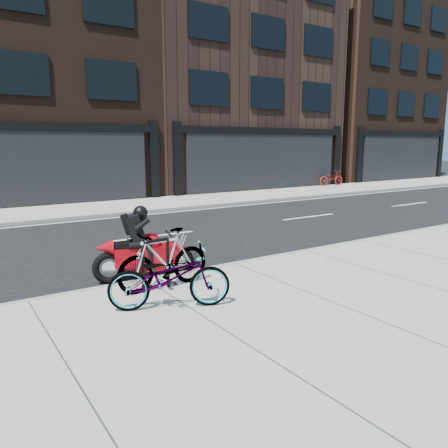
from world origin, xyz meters
TOP-DOWN VIEW (x-y plane):
  - ground at (0.00, 0.00)m, footprint 120.00×120.00m
  - sidewalk_near at (0.00, -5.00)m, footprint 60.00×6.00m
  - sidewalk_far at (0.00, 7.75)m, footprint 60.00×3.50m
  - building_mideast at (10.00, 14.50)m, footprint 12.00×10.00m
  - building_east at (22.00, 14.50)m, footprint 10.00×10.00m
  - bike_rack at (-2.07, -2.60)m, footprint 0.53×0.09m
  - bicycle_front at (-2.25, -3.48)m, footprint 1.94×1.29m
  - bicycle_rear at (-1.91, -2.60)m, footprint 1.74×0.58m
  - motorcycle at (-1.77, -1.62)m, footprint 1.92×0.82m
  - bicycle_far at (14.61, 9.00)m, footprint 1.74×0.79m

SIDE VIEW (x-z plane):
  - ground at x=0.00m, z-range 0.00..0.00m
  - sidewalk_near at x=0.00m, z-range 0.00..0.13m
  - sidewalk_far at x=0.00m, z-range 0.00..0.13m
  - bicycle_far at x=14.61m, z-range 0.13..1.01m
  - motorcycle at x=-1.77m, z-range -0.14..1.32m
  - bicycle_front at x=-2.25m, z-range 0.13..1.09m
  - bicycle_rear at x=-1.91m, z-range 0.13..1.16m
  - bike_rack at x=-2.07m, z-range 0.21..1.09m
  - building_mideast at x=10.00m, z-range 0.00..12.50m
  - building_east at x=22.00m, z-range 0.00..13.00m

